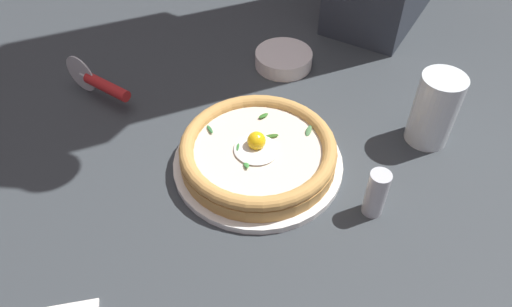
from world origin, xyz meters
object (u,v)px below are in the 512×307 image
Objects in this scene: pizza at (256,153)px; side_bowl at (284,59)px; pizza_cutter at (100,83)px; drinking_glass at (433,113)px; pepper_shaker at (376,193)px.

side_bowl is (0.15, -0.25, -0.02)m from pizza.
drinking_glass reaches higher than pizza_cutter.
pepper_shaker is (-0.53, -0.12, 0.00)m from pizza_cutter.
pizza is 2.18× the size of side_bowl.
drinking_glass is at bearing -148.24° from pizza_cutter.
drinking_glass is (-0.18, -0.25, 0.02)m from pizza.
pizza_cutter is at bearing 31.76° from drinking_glass.
pepper_shaker reaches higher than side_bowl.
drinking_glass is at bearing -179.91° from side_bowl.
drinking_glass is at bearing -84.97° from pepper_shaker.
pizza is 1.60× the size of pizza_cutter.
pizza is at bearing 120.91° from side_bowl.
pizza_cutter is (0.19, 0.32, 0.02)m from side_bowl.
pizza_cutter reaches higher than pizza.
pepper_shaker is (-0.19, -0.05, 0.01)m from pizza.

